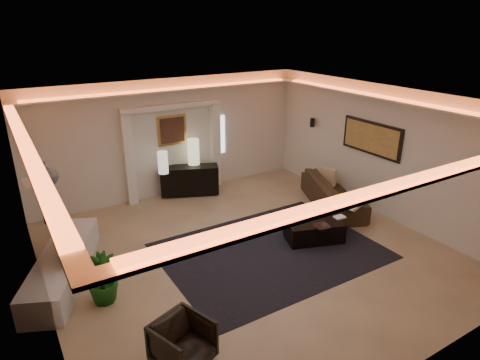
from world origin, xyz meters
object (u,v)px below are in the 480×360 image
console (190,180)px  coffee_table (314,231)px  sofa (333,193)px  armchair (183,343)px

console → coffee_table: 3.63m
sofa → armchair: sofa is taller
sofa → armchair: (-5.04, -2.62, -0.03)m
sofa → coffee_table: size_ratio=2.08×
console → coffee_table: console is taller
console → sofa: console is taller
console → sofa: size_ratio=0.62×
sofa → coffee_table: bearing=149.0°
coffee_table → armchair: bearing=-136.6°
coffee_table → armchair: size_ratio=1.62×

